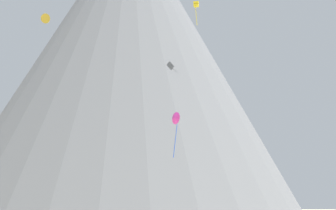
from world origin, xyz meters
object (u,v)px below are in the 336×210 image
Objects in this scene: rock_massif at (127,62)px; kite_yellow_high at (196,5)px; kite_gold_high at (45,18)px; kite_teal_mid at (206,83)px; kite_magenta_low at (175,119)px.

kite_yellow_high is (14.82, -19.96, 4.14)m from rock_massif.
kite_gold_high is 32.49m from kite_teal_mid.
kite_teal_mid is (4.77, 30.36, 11.96)m from kite_magenta_low.
kite_teal_mid is at bearing -97.28° from kite_yellow_high.
kite_gold_high reaches higher than kite_teal_mid.
kite_yellow_high reaches higher than kite_gold_high.
kite_teal_mid is at bearing 140.00° from kite_gold_high.
kite_gold_high is (-13.37, -15.98, 3.77)m from rock_massif.
rock_massif reaches higher than kite_gold_high.
kite_yellow_high reaches higher than kite_teal_mid.
kite_yellow_high is at bearing -15.72° from kite_teal_mid.
kite_teal_mid reaches higher than kite_magenta_low.
rock_massif is 25.20m from kite_yellow_high.
kite_teal_mid is at bearing -39.53° from rock_massif.
rock_massif is 21.17m from kite_gold_high.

